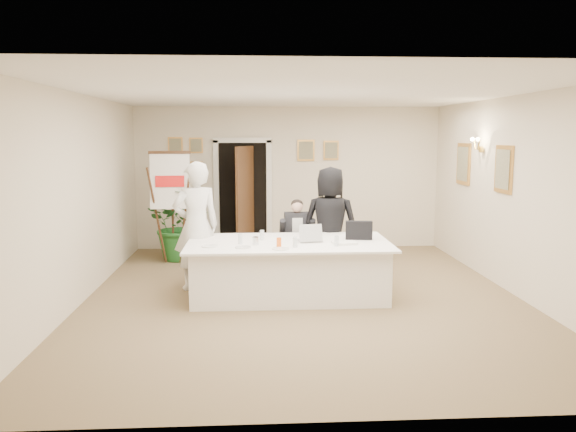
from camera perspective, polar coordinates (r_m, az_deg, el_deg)
The scene contains 28 objects.
floor at distance 7.96m, azimuth 1.50°, elevation -8.15°, with size 7.00×7.00×0.00m, color brown.
ceiling at distance 7.66m, azimuth 1.58°, elevation 12.38°, with size 6.00×7.00×0.02m, color white.
wall_back at distance 11.17m, azimuth 0.02°, elevation 3.87°, with size 6.00×0.10×2.80m, color beige.
wall_front at distance 4.25m, azimuth 5.55°, elevation -3.23°, with size 6.00×0.10×2.80m, color beige.
wall_left at distance 8.01m, azimuth -20.37°, elevation 1.66°, with size 0.10×7.00×2.80m, color beige.
wall_right at distance 8.49m, azimuth 22.18°, elevation 1.90°, with size 0.10×7.00×2.80m, color beige.
doorway at distance 11.00m, azimuth -4.53°, elevation 1.91°, with size 1.14×0.86×2.20m.
pictures_back_wall at distance 11.09m, azimuth -4.13°, elevation 6.14°, with size 3.40×0.06×0.80m, color gold, non-canonical shape.
pictures_right_wall at distance 9.54m, azimuth 19.04°, elevation 4.80°, with size 0.06×2.20×0.80m, color gold, non-canonical shape.
wall_sconce at distance 9.51m, azimuth 18.74°, elevation 6.91°, with size 0.20×0.30×0.24m, color gold, non-canonical shape.
conference_table at distance 7.89m, azimuth 0.06°, elevation -5.36°, with size 2.81×1.49×0.78m.
seated_man at distance 8.86m, azimuth 0.93°, elevation -2.27°, with size 0.54×0.58×1.26m, color black, non-canonical shape.
flip_chart at distance 10.00m, azimuth -11.76°, elevation 0.27°, with size 0.68×0.44×1.94m.
standing_man at distance 8.26m, azimuth -9.31°, elevation -1.00°, with size 0.68×0.45×1.87m, color silver.
standing_woman at distance 8.70m, azimuth 4.31°, elevation -0.79°, with size 0.87×0.56×1.77m, color black.
potted_palm at distance 10.33m, azimuth -10.80°, elevation -0.83°, with size 1.17×1.01×1.30m, color #1F5E22.
laptop at distance 7.83m, azimuth 2.24°, elevation -1.57°, with size 0.32×0.35×0.28m, color #B7BABC, non-canonical shape.
laptop_bag at distance 8.02m, azimuth 7.22°, elevation -1.45°, with size 0.38×0.10×0.26m, color black.
paper_stack at distance 7.67m, azimuth 5.75°, elevation -2.75°, with size 0.32×0.22×0.03m, color white.
plate_left at distance 7.53m, azimuth -7.93°, elevation -3.05°, with size 0.23×0.23×0.01m, color white.
plate_mid at distance 7.41m, azimuth -4.60°, elevation -3.19°, with size 0.21×0.21×0.01m, color white.
plate_near at distance 7.28m, azimuth -0.76°, elevation -3.36°, with size 0.22×0.22×0.01m, color white.
glass_a at distance 7.67m, azimuth -4.88°, elevation -2.33°, with size 0.06×0.06×0.14m, color silver.
glass_b at distance 7.40m, azimuth 0.73°, elevation -2.68°, with size 0.06×0.06×0.14m, color silver.
glass_c at distance 7.52m, azimuth 4.95°, elevation -2.53°, with size 0.06×0.06×0.14m, color silver.
glass_d at distance 7.93m, azimuth -2.66°, elevation -1.95°, with size 0.06×0.06×0.14m, color silver.
oj_glass at distance 7.40m, azimuth -0.93°, elevation -2.71°, with size 0.06×0.06×0.13m, color #FF6215.
steel_jug at distance 7.58m, azimuth -3.31°, elevation -2.54°, with size 0.08×0.08×0.11m, color silver.
Camera 1 is at (-0.65, -7.62, 2.24)m, focal length 35.00 mm.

